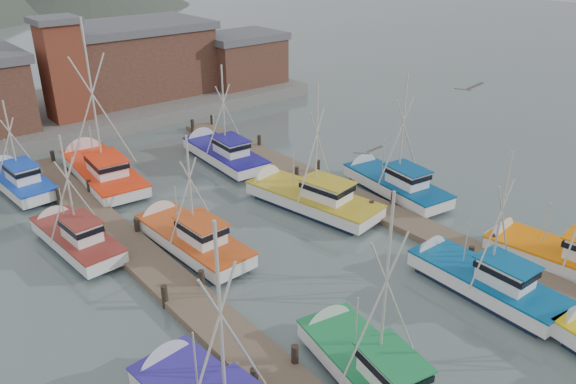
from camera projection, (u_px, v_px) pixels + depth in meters
ground at (362, 292)px, 27.42m from camera, size 260.00×260.00×0.00m
dock_left at (195, 305)px, 26.11m from camera, size 2.30×46.00×1.50m
dock_right at (394, 217)px, 34.20m from camera, size 2.30×46.00×1.50m
quay at (77, 111)px, 53.02m from camera, size 44.00×16.00×1.20m
shed_center at (131, 59)px, 54.76m from camera, size 14.84×9.54×6.90m
shed_right at (242, 58)px, 59.37m from camera, size 8.48×6.36×5.20m
lookout_tower at (62, 69)px, 46.98m from camera, size 3.60×3.60×8.50m
boat_4 at (368, 367)px, 21.75m from camera, size 3.95×8.54×9.09m
boat_5 at (477, 278)px, 27.33m from camera, size 3.23×8.26×8.06m
boat_7 at (559, 257)px, 29.07m from camera, size 3.82×9.03×9.00m
boat_8 at (188, 237)px, 30.99m from camera, size 3.07×8.71×7.47m
boat_9 at (306, 197)px, 35.64m from camera, size 4.49×9.84×8.96m
boat_10 at (74, 237)px, 30.98m from camera, size 3.00×7.79×7.31m
boat_11 at (391, 183)px, 37.66m from camera, size 3.73×8.85×8.98m
boat_12 at (100, 170)px, 39.61m from camera, size 4.82×10.48×12.18m
boat_13 at (221, 153)px, 42.76m from camera, size 3.36×9.09×8.26m
boat_14 at (17, 180)px, 38.08m from camera, size 3.02×8.16×6.95m
gull_near at (469, 88)px, 20.67m from camera, size 1.55×0.64×0.24m
gull_far at (368, 152)px, 23.63m from camera, size 1.55×0.65×0.24m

